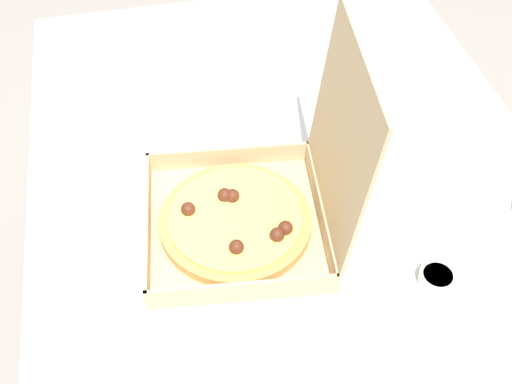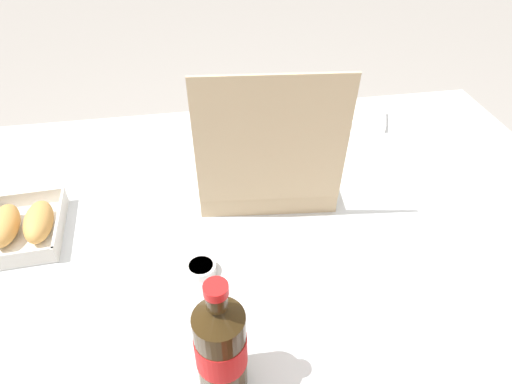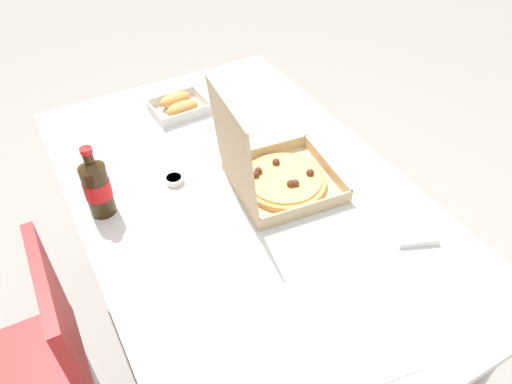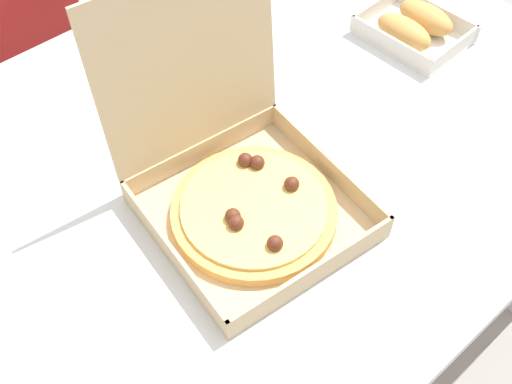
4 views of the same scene
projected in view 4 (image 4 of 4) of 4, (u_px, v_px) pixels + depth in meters
name	position (u px, v px, depth m)	size (l,w,h in m)	color
ground_plane	(230.00, 356.00, 1.62)	(10.00, 10.00, 0.00)	gray
dining_table	(217.00, 191.00, 1.09)	(1.47, 0.93, 0.74)	silver
chair	(6.00, 91.00, 1.53)	(0.41, 0.41, 0.83)	red
pizza_box_open	(243.00, 186.00, 0.95)	(0.32, 0.35, 0.34)	tan
bread_side_box	(414.00, 27.00, 1.23)	(0.16, 0.20, 0.06)	white
dipping_sauce_cup	(222.00, 71.00, 1.17)	(0.06, 0.06, 0.02)	white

